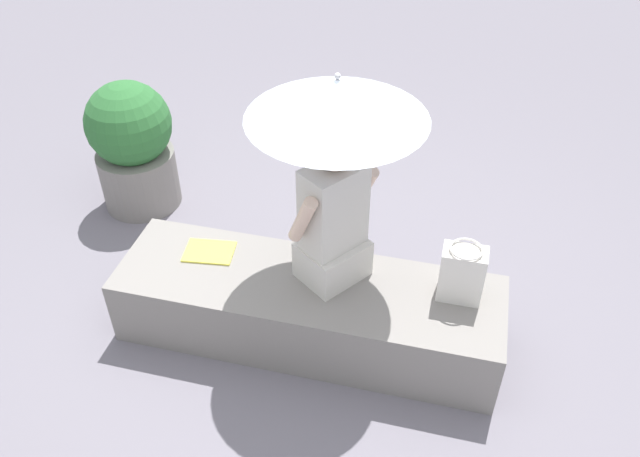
{
  "coord_description": "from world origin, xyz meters",
  "views": [
    {
      "loc": [
        -0.68,
        2.45,
        2.86
      ],
      "look_at": [
        -0.06,
        -0.05,
        0.77
      ],
      "focal_mm": 36.27,
      "sensor_mm": 36.0,
      "label": 1
    }
  ],
  "objects_px": {
    "parasol": "(337,99)",
    "magazine": "(209,252)",
    "person_seated": "(333,219)",
    "planter_far": "(133,145)",
    "handbag_black": "(462,273)"
  },
  "relations": [
    {
      "from": "parasol",
      "to": "planter_far",
      "type": "distance_m",
      "value": 2.06
    },
    {
      "from": "person_seated",
      "to": "parasol",
      "type": "distance_m",
      "value": 0.65
    },
    {
      "from": "parasol",
      "to": "magazine",
      "type": "relative_size",
      "value": 4.18
    },
    {
      "from": "person_seated",
      "to": "magazine",
      "type": "relative_size",
      "value": 3.21
    },
    {
      "from": "person_seated",
      "to": "handbag_black",
      "type": "distance_m",
      "value": 0.72
    },
    {
      "from": "person_seated",
      "to": "planter_far",
      "type": "bearing_deg",
      "value": -28.07
    },
    {
      "from": "person_seated",
      "to": "magazine",
      "type": "xyz_separation_m",
      "value": [
        0.73,
        -0.0,
        -0.38
      ]
    },
    {
      "from": "handbag_black",
      "to": "parasol",
      "type": "bearing_deg",
      "value": -4.83
    },
    {
      "from": "handbag_black",
      "to": "planter_far",
      "type": "distance_m",
      "value": 2.47
    },
    {
      "from": "handbag_black",
      "to": "person_seated",
      "type": "bearing_deg",
      "value": -0.15
    },
    {
      "from": "person_seated",
      "to": "magazine",
      "type": "distance_m",
      "value": 0.82
    },
    {
      "from": "magazine",
      "to": "planter_far",
      "type": "bearing_deg",
      "value": -51.12
    },
    {
      "from": "person_seated",
      "to": "planter_far",
      "type": "distance_m",
      "value": 1.87
    },
    {
      "from": "parasol",
      "to": "planter_far",
      "type": "relative_size",
      "value": 1.24
    },
    {
      "from": "magazine",
      "to": "planter_far",
      "type": "relative_size",
      "value": 0.3
    }
  ]
}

